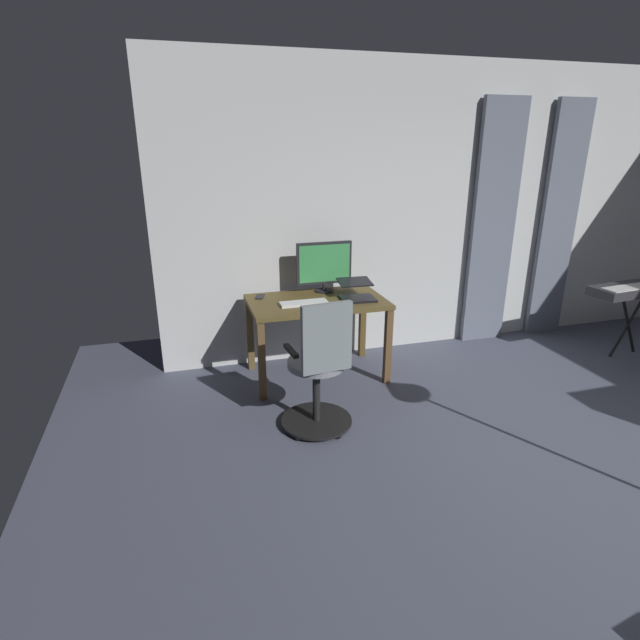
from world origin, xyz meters
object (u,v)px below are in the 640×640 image
(laptop, at_px, (357,292))
(piano_keyboard, at_px, (636,290))
(computer_keyboard, at_px, (304,303))
(desk, at_px, (317,311))
(computer_mouse, at_px, (339,306))
(computer_monitor, at_px, (324,265))
(office_chair, at_px, (320,372))
(cell_phone_by_monitor, at_px, (260,297))

(laptop, xyz_separation_m, piano_keyboard, (-2.87, 0.36, -0.11))
(laptop, bearing_deg, computer_keyboard, 8.36)
(desk, relative_size, computer_mouse, 12.38)
(computer_monitor, bearing_deg, laptop, 125.36)
(computer_monitor, distance_m, computer_keyboard, 0.52)
(office_chair, height_order, cell_phone_by_monitor, office_chair)
(office_chair, relative_size, piano_keyboard, 1.03)
(office_chair, xyz_separation_m, computer_keyboard, (-0.10, -0.83, 0.27))
(desk, bearing_deg, computer_keyboard, 33.56)
(desk, distance_m, office_chair, 0.97)
(desk, relative_size, computer_monitor, 2.31)
(computer_mouse, relative_size, cell_phone_by_monitor, 0.69)
(computer_keyboard, bearing_deg, computer_mouse, 147.73)
(computer_monitor, bearing_deg, office_chair, 71.77)
(computer_mouse, relative_size, piano_keyboard, 0.10)
(computer_mouse, xyz_separation_m, cell_phone_by_monitor, (0.61, -0.49, -0.01))
(computer_mouse, distance_m, piano_keyboard, 3.11)
(desk, xyz_separation_m, laptop, (-0.36, 0.06, 0.16))
(desk, height_order, laptop, laptop)
(computer_keyboard, distance_m, computer_mouse, 0.32)
(office_chair, relative_size, computer_monitor, 2.00)
(desk, height_order, cell_phone_by_monitor, cell_phone_by_monitor)
(computer_keyboard, xyz_separation_m, piano_keyboard, (-3.38, 0.32, -0.07))
(laptop, height_order, computer_mouse, laptop)
(computer_keyboard, relative_size, cell_phone_by_monitor, 2.95)
(desk, distance_m, cell_phone_by_monitor, 0.54)
(laptop, bearing_deg, desk, -5.32)
(cell_phone_by_monitor, xyz_separation_m, piano_keyboard, (-3.72, 0.64, -0.06))
(computer_keyboard, xyz_separation_m, cell_phone_by_monitor, (0.33, -0.32, -0.01))
(computer_monitor, distance_m, computer_mouse, 0.57)
(computer_mouse, bearing_deg, office_chair, 60.93)
(computer_monitor, relative_size, cell_phone_by_monitor, 3.72)
(computer_monitor, bearing_deg, piano_keyboard, 167.82)
(computer_keyboard, bearing_deg, computer_monitor, -130.20)
(office_chair, xyz_separation_m, piano_keyboard, (-3.48, -0.51, 0.21))
(computer_mouse, height_order, cell_phone_by_monitor, computer_mouse)
(cell_phone_by_monitor, relative_size, piano_keyboard, 0.14)
(desk, bearing_deg, office_chair, 75.33)
(desk, distance_m, computer_mouse, 0.32)
(piano_keyboard, bearing_deg, desk, -13.14)
(cell_phone_by_monitor, bearing_deg, laptop, -179.67)
(cell_phone_by_monitor, height_order, piano_keyboard, piano_keyboard)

